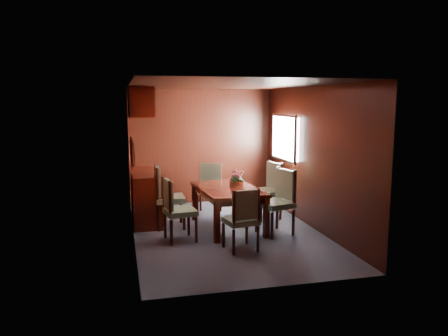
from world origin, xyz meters
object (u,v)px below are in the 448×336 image
object	(u,v)px
chair_head	(243,216)
flower_centerpiece	(237,178)
dining_table	(228,193)
chair_right_near	(279,198)
sideboard	(146,196)
chair_left_near	(175,206)

from	to	relation	value
chair_head	flower_centerpiece	world-z (taller)	flower_centerpiece
dining_table	chair_head	size ratio (longest dim) A/B	1.69
dining_table	chair_right_near	world-z (taller)	chair_right_near
dining_table	chair_right_near	xyz separation A→B (m)	(0.75, -0.46, -0.01)
sideboard	chair_head	distance (m)	2.33
sideboard	flower_centerpiece	distance (m)	1.69
sideboard	chair_head	world-z (taller)	chair_head
dining_table	chair_head	world-z (taller)	chair_head
sideboard	flower_centerpiece	bearing A→B (deg)	-21.77
dining_table	chair_right_near	size ratio (longest dim) A/B	1.47
dining_table	chair_left_near	world-z (taller)	chair_left_near
dining_table	chair_left_near	bearing A→B (deg)	-158.02
dining_table	chair_right_near	distance (m)	0.88
chair_left_near	chair_head	size ratio (longest dim) A/B	1.06
chair_head	chair_left_near	bearing A→B (deg)	132.24
sideboard	chair_head	xyz separation A→B (m)	(1.26, -1.96, 0.07)
chair_left_near	chair_head	world-z (taller)	chair_left_near
sideboard	chair_right_near	world-z (taller)	chair_right_near
dining_table	flower_centerpiece	distance (m)	0.36
sideboard	dining_table	xyz separation A→B (m)	(1.33, -0.80, 0.16)
dining_table	sideboard	bearing A→B (deg)	144.38
chair_right_near	flower_centerpiece	xyz separation A→B (m)	(-0.54, 0.65, 0.24)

